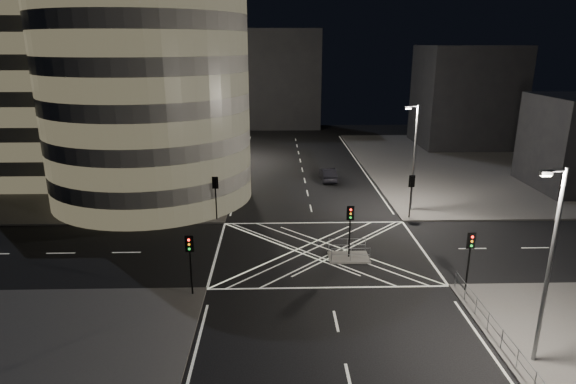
{
  "coord_description": "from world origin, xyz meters",
  "views": [
    {
      "loc": [
        -3.46,
        -34.35,
        15.42
      ],
      "look_at": [
        -2.36,
        5.77,
        3.0
      ],
      "focal_mm": 30.0,
      "sensor_mm": 36.0,
      "label": 1
    }
  ],
  "objects_px": {
    "central_island": "(349,257)",
    "street_lamp_left_near": "(214,149)",
    "traffic_signal_fr": "(411,189)",
    "traffic_signal_nl": "(190,254)",
    "traffic_signal_fl": "(216,190)",
    "street_lamp_right_near": "(549,262)",
    "street_lamp_right_far": "(414,155)",
    "traffic_signal_island": "(350,222)",
    "sedan": "(328,174)",
    "street_lamp_left_far": "(230,121)",
    "traffic_signal_nr": "(470,251)"
  },
  "relations": [
    {
      "from": "traffic_signal_nl",
      "to": "street_lamp_right_near",
      "type": "bearing_deg",
      "value": -21.55
    },
    {
      "from": "central_island",
      "to": "traffic_signal_nl",
      "type": "distance_m",
      "value": 12.36
    },
    {
      "from": "traffic_signal_fr",
      "to": "street_lamp_right_far",
      "type": "bearing_deg",
      "value": 73.89
    },
    {
      "from": "traffic_signal_fl",
      "to": "traffic_signal_island",
      "type": "xyz_separation_m",
      "value": [
        10.8,
        -8.3,
        0.0
      ]
    },
    {
      "from": "street_lamp_right_near",
      "to": "sedan",
      "type": "bearing_deg",
      "value": 101.19
    },
    {
      "from": "traffic_signal_fl",
      "to": "central_island",
      "type": "bearing_deg",
      "value": -37.54
    },
    {
      "from": "street_lamp_left_near",
      "to": "street_lamp_right_near",
      "type": "height_order",
      "value": "same"
    },
    {
      "from": "traffic_signal_nr",
      "to": "street_lamp_left_near",
      "type": "distance_m",
      "value": 26.32
    },
    {
      "from": "traffic_signal_fr",
      "to": "sedan",
      "type": "bearing_deg",
      "value": 114.87
    },
    {
      "from": "traffic_signal_fl",
      "to": "sedan",
      "type": "distance_m",
      "value": 17.58
    },
    {
      "from": "traffic_signal_fr",
      "to": "sedan",
      "type": "height_order",
      "value": "traffic_signal_fr"
    },
    {
      "from": "traffic_signal_island",
      "to": "sedan",
      "type": "distance_m",
      "value": 21.52
    },
    {
      "from": "street_lamp_right_far",
      "to": "traffic_signal_island",
      "type": "bearing_deg",
      "value": -125.3
    },
    {
      "from": "traffic_signal_nl",
      "to": "street_lamp_left_far",
      "type": "distance_m",
      "value": 36.9
    },
    {
      "from": "traffic_signal_fl",
      "to": "street_lamp_right_far",
      "type": "height_order",
      "value": "street_lamp_right_far"
    },
    {
      "from": "traffic_signal_fl",
      "to": "street_lamp_left_far",
      "type": "xyz_separation_m",
      "value": [
        -0.64,
        23.2,
        2.63
      ]
    },
    {
      "from": "street_lamp_right_near",
      "to": "street_lamp_right_far",
      "type": "bearing_deg",
      "value": 90.0
    },
    {
      "from": "central_island",
      "to": "sedan",
      "type": "distance_m",
      "value": 21.42
    },
    {
      "from": "street_lamp_left_far",
      "to": "traffic_signal_fr",
      "type": "bearing_deg",
      "value": -51.83
    },
    {
      "from": "street_lamp_left_far",
      "to": "street_lamp_right_far",
      "type": "relative_size",
      "value": 1.0
    },
    {
      "from": "street_lamp_left_far",
      "to": "sedan",
      "type": "distance_m",
      "value": 16.52
    },
    {
      "from": "street_lamp_left_far",
      "to": "sedan",
      "type": "bearing_deg",
      "value": -39.71
    },
    {
      "from": "traffic_signal_fl",
      "to": "street_lamp_right_far",
      "type": "distance_m",
      "value": 18.55
    },
    {
      "from": "central_island",
      "to": "traffic_signal_fr",
      "type": "bearing_deg",
      "value": 50.67
    },
    {
      "from": "central_island",
      "to": "street_lamp_right_far",
      "type": "height_order",
      "value": "street_lamp_right_far"
    },
    {
      "from": "traffic_signal_nl",
      "to": "traffic_signal_fl",
      "type": "bearing_deg",
      "value": 90.0
    },
    {
      "from": "central_island",
      "to": "traffic_signal_nl",
      "type": "bearing_deg",
      "value": -153.86
    },
    {
      "from": "central_island",
      "to": "traffic_signal_island",
      "type": "relative_size",
      "value": 0.75
    },
    {
      "from": "traffic_signal_fl",
      "to": "street_lamp_left_far",
      "type": "distance_m",
      "value": 23.36
    },
    {
      "from": "traffic_signal_fl",
      "to": "street_lamp_right_near",
      "type": "bearing_deg",
      "value": -48.76
    },
    {
      "from": "street_lamp_right_near",
      "to": "traffic_signal_fr",
      "type": "bearing_deg",
      "value": 91.75
    },
    {
      "from": "traffic_signal_fr",
      "to": "traffic_signal_island",
      "type": "bearing_deg",
      "value": -129.33
    },
    {
      "from": "traffic_signal_island",
      "to": "sedan",
      "type": "height_order",
      "value": "traffic_signal_island"
    },
    {
      "from": "traffic_signal_island",
      "to": "street_lamp_right_far",
      "type": "distance_m",
      "value": 13.13
    },
    {
      "from": "street_lamp_right_far",
      "to": "central_island",
      "type": "bearing_deg",
      "value": -125.3
    },
    {
      "from": "street_lamp_left_near",
      "to": "sedan",
      "type": "xyz_separation_m",
      "value": [
        12.17,
        7.9,
        -4.78
      ]
    },
    {
      "from": "traffic_signal_fl",
      "to": "traffic_signal_island",
      "type": "distance_m",
      "value": 13.62
    },
    {
      "from": "traffic_signal_fr",
      "to": "street_lamp_right_far",
      "type": "distance_m",
      "value": 3.48
    },
    {
      "from": "street_lamp_left_near",
      "to": "traffic_signal_fr",
      "type": "bearing_deg",
      "value": -15.92
    },
    {
      "from": "street_lamp_right_near",
      "to": "traffic_signal_nl",
      "type": "bearing_deg",
      "value": 158.45
    },
    {
      "from": "street_lamp_right_far",
      "to": "sedan",
      "type": "xyz_separation_m",
      "value": [
        -6.71,
        10.9,
        -4.78
      ]
    },
    {
      "from": "street_lamp_right_far",
      "to": "traffic_signal_fr",
      "type": "bearing_deg",
      "value": -106.11
    },
    {
      "from": "central_island",
      "to": "street_lamp_left_near",
      "type": "height_order",
      "value": "street_lamp_left_near"
    },
    {
      "from": "central_island",
      "to": "street_lamp_right_far",
      "type": "distance_m",
      "value": 13.98
    },
    {
      "from": "traffic_signal_nl",
      "to": "traffic_signal_fr",
      "type": "xyz_separation_m",
      "value": [
        17.6,
        13.6,
        0.0
      ]
    },
    {
      "from": "traffic_signal_fl",
      "to": "traffic_signal_nl",
      "type": "height_order",
      "value": "same"
    },
    {
      "from": "traffic_signal_fl",
      "to": "street_lamp_left_near",
      "type": "bearing_deg",
      "value": 96.97
    },
    {
      "from": "sedan",
      "to": "central_island",
      "type": "bearing_deg",
      "value": 86.38
    },
    {
      "from": "traffic_signal_island",
      "to": "street_lamp_left_near",
      "type": "distance_m",
      "value": 17.89
    },
    {
      "from": "traffic_signal_fl",
      "to": "street_lamp_right_near",
      "type": "xyz_separation_m",
      "value": [
        18.24,
        -20.8,
        2.63
      ]
    }
  ]
}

